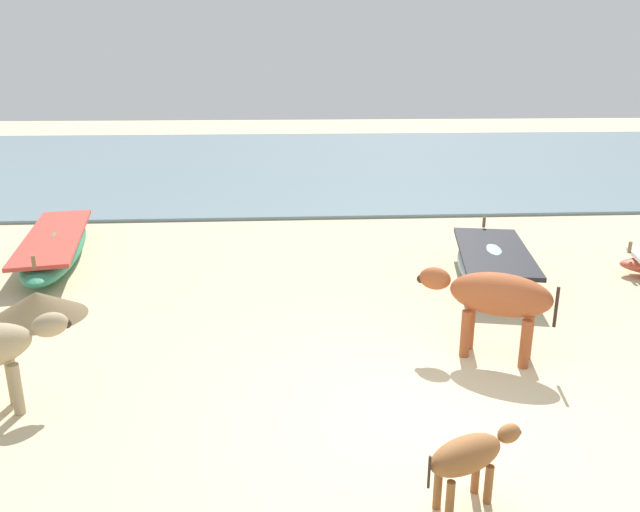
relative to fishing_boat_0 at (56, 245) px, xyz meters
The scene contains 7 objects.
ground 8.22m from the fishing_boat_0, 46.25° to the right, with size 80.00×80.00×0.00m, color beige.
sea_water 13.99m from the fishing_boat_0, 66.04° to the left, with size 60.00×20.00×0.08m, color slate.
fishing_boat_0 is the anchor object (origin of this frame).
fishing_boat_3 7.96m from the fishing_boat_0, 12.88° to the right, with size 1.78×3.36×0.76m.
cow_adult_rust 8.17m from the fishing_boat_0, 33.85° to the right, with size 1.58×1.08×1.09m.
calf_far_brown 9.12m from the fishing_boat_0, 51.45° to the right, with size 0.92×0.57×0.62m.
debris_pile_0 2.98m from the fishing_boat_0, 75.83° to the right, with size 1.34×1.34×0.39m, color brown.
Camera 1 is at (-1.46, -5.20, 3.37)m, focal length 33.71 mm.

